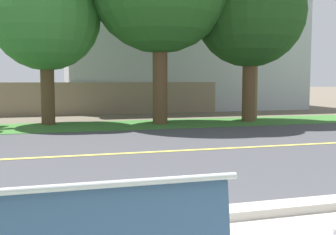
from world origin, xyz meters
TOP-DOWN VIEW (x-y plane):
  - ground_plane at (0.00, 8.00)m, footprint 140.00×140.00m
  - curb_edge at (0.00, 2.35)m, footprint 44.00×0.30m
  - street_asphalt at (0.00, 6.50)m, footprint 52.00×8.00m
  - road_centre_line at (0.00, 6.50)m, footprint 48.00×0.14m
  - far_verge_grass at (0.00, 11.69)m, footprint 48.00×2.80m
  - shade_tree_far_left at (-1.40, 12.53)m, footprint 3.61×3.61m
  - shade_tree_centre at (5.54, 11.61)m, footprint 3.91×3.91m
  - garden_wall at (-0.55, 16.24)m, footprint 13.00×0.36m
  - house_across_street at (5.25, 19.44)m, footprint 12.78×6.91m

SIDE VIEW (x-z plane):
  - ground_plane at x=0.00m, z-range 0.00..0.00m
  - street_asphalt at x=0.00m, z-range 0.00..0.01m
  - far_verge_grass at x=0.00m, z-range 0.00..0.02m
  - road_centre_line at x=0.00m, z-range 0.01..0.01m
  - curb_edge at x=0.00m, z-range 0.00..0.11m
  - garden_wall at x=-0.55m, z-range 0.00..1.40m
  - house_across_street at x=5.25m, z-range 0.05..7.34m
  - shade_tree_far_left at x=-1.40m, z-range 0.89..6.84m
  - shade_tree_centre at x=5.54m, z-range 0.96..7.42m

